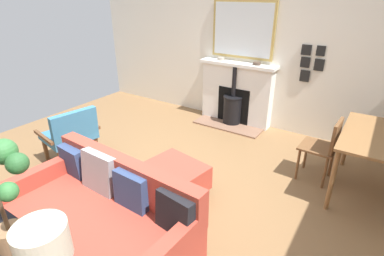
# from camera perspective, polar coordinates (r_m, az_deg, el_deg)

# --- Properties ---
(ground_plane) EXTENTS (5.01, 6.32, 0.01)m
(ground_plane) POSITION_cam_1_polar(r_m,az_deg,el_deg) (3.70, -6.52, -11.31)
(ground_plane) COLOR olive
(wall_left) EXTENTS (0.12, 6.32, 2.68)m
(wall_left) POSITION_cam_1_polar(r_m,az_deg,el_deg) (5.22, 11.00, 15.28)
(wall_left) COLOR silver
(wall_left) RESTS_ON ground
(fireplace) EXTENTS (0.60, 1.33, 1.07)m
(fireplace) POSITION_cam_1_polar(r_m,az_deg,el_deg) (5.28, 8.32, 5.96)
(fireplace) COLOR brown
(fireplace) RESTS_ON ground
(mirror_over_mantel) EXTENTS (0.04, 1.08, 0.91)m
(mirror_over_mantel) POSITION_cam_1_polar(r_m,az_deg,el_deg) (5.14, 9.68, 18.05)
(mirror_over_mantel) COLOR tan
(mantel_bowl_near) EXTENTS (0.12, 0.12, 0.05)m
(mantel_bowl_near) POSITION_cam_1_polar(r_m,az_deg,el_deg) (5.28, 5.57, 13.10)
(mantel_bowl_near) COLOR #9E9384
(mantel_bowl_near) RESTS_ON fireplace
(mantel_bowl_far) EXTENTS (0.13, 0.13, 0.04)m
(mantel_bowl_far) POSITION_cam_1_polar(r_m,az_deg,el_deg) (5.02, 12.30, 11.99)
(mantel_bowl_far) COLOR #47382D
(mantel_bowl_far) RESTS_ON fireplace
(sofa) EXTENTS (1.00, 1.80, 0.80)m
(sofa) POSITION_cam_1_polar(r_m,az_deg,el_deg) (2.87, -16.95, -15.97)
(sofa) COLOR #B2B2B7
(sofa) RESTS_ON ground
(ottoman) EXTENTS (0.73, 0.76, 0.37)m
(ottoman) POSITION_cam_1_polar(r_m,az_deg,el_deg) (3.44, -3.78, -9.53)
(ottoman) COLOR #B2B2B7
(ottoman) RESTS_ON ground
(armchair_accent) EXTENTS (0.76, 0.68, 0.79)m
(armchair_accent) POSITION_cam_1_polar(r_m,az_deg,el_deg) (4.28, -22.15, -0.80)
(armchair_accent) COLOR brown
(armchair_accent) RESTS_ON ground
(console_table) EXTENTS (0.39, 1.66, 0.72)m
(console_table) POSITION_cam_1_polar(r_m,az_deg,el_deg) (2.42, -32.88, -19.25)
(console_table) COLOR black
(console_table) RESTS_ON ground
(table_lamp_far_end) EXTENTS (0.26, 0.26, 0.45)m
(table_lamp_far_end) POSITION_cam_1_polar(r_m,az_deg,el_deg) (1.70, -26.61, -19.35)
(table_lamp_far_end) COLOR white
(table_lamp_far_end) RESTS_ON console_table
(dining_table) EXTENTS (1.18, 0.79, 0.75)m
(dining_table) POSITION_cam_1_polar(r_m,az_deg,el_deg) (3.81, 32.46, -2.58)
(dining_table) COLOR olive
(dining_table) RESTS_ON ground
(dining_chair_near_fireplace) EXTENTS (0.42, 0.42, 0.82)m
(dining_chair_near_fireplace) POSITION_cam_1_polar(r_m,az_deg,el_deg) (3.90, 24.18, -2.99)
(dining_chair_near_fireplace) COLOR brown
(dining_chair_near_fireplace) RESTS_ON ground
(photo_gallery_row) EXTENTS (0.02, 0.35, 0.55)m
(photo_gallery_row) POSITION_cam_1_polar(r_m,az_deg,el_deg) (4.88, 21.79, 11.70)
(photo_gallery_row) COLOR black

